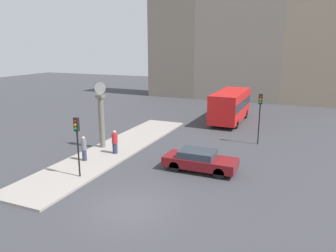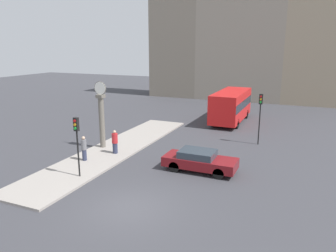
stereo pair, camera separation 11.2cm
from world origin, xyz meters
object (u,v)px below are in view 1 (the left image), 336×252
at_px(bus_distant, 230,105).
at_px(pedestrian_red_top, 115,142).
at_px(pedestrian_grey_jacket, 84,149).
at_px(traffic_light_far, 260,109).
at_px(sedan_car, 200,160).
at_px(street_clock, 101,117).
at_px(traffic_light_near, 77,135).

xyz_separation_m(bus_distant, pedestrian_red_top, (-5.03, -13.12, -0.79)).
bearing_deg(pedestrian_grey_jacket, traffic_light_far, 41.07).
distance_m(sedan_car, pedestrian_grey_jacket, 7.45).
height_order(sedan_car, pedestrian_red_top, pedestrian_red_top).
bearing_deg(pedestrian_red_top, sedan_car, -4.86).
relative_size(street_clock, pedestrian_grey_jacket, 2.98).
bearing_deg(bus_distant, sedan_car, -84.87).
distance_m(sedan_car, pedestrian_red_top, 6.28).
bearing_deg(bus_distant, pedestrian_red_top, -110.96).
height_order(traffic_light_far, pedestrian_red_top, traffic_light_far).
bearing_deg(pedestrian_red_top, traffic_light_far, 36.63).
height_order(traffic_light_near, traffic_light_far, traffic_light_far).
distance_m(traffic_light_far, street_clock, 11.71).
xyz_separation_m(bus_distant, traffic_light_near, (-4.68, -17.42, 0.87)).
distance_m(street_clock, pedestrian_grey_jacket, 3.30).
bearing_deg(pedestrian_grey_jacket, sedan_car, 11.53).
relative_size(traffic_light_near, pedestrian_grey_jacket, 2.13).
distance_m(traffic_light_far, pedestrian_red_top, 10.98).
distance_m(bus_distant, pedestrian_grey_jacket, 16.33).
xyz_separation_m(sedan_car, traffic_light_far, (2.43, 6.99, 2.10)).
xyz_separation_m(traffic_light_far, street_clock, (-10.29, -5.57, -0.37)).
bearing_deg(street_clock, bus_distant, 61.53).
height_order(bus_distant, pedestrian_grey_jacket, bus_distant).
bearing_deg(street_clock, traffic_light_far, 28.43).
height_order(bus_distant, street_clock, street_clock).
xyz_separation_m(sedan_car, traffic_light_near, (-5.91, -3.77, 1.92)).
bearing_deg(pedestrian_red_top, pedestrian_grey_jacket, -117.27).
height_order(bus_distant, pedestrian_red_top, bus_distant).
height_order(street_clock, pedestrian_red_top, street_clock).
distance_m(traffic_light_near, pedestrian_grey_jacket, 3.14).
bearing_deg(traffic_light_near, traffic_light_far, 52.22).
height_order(sedan_car, bus_distant, bus_distant).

